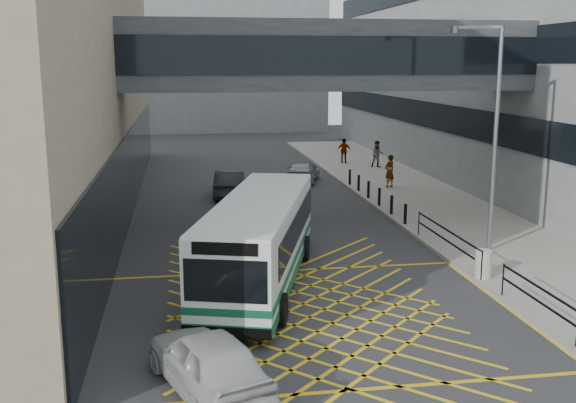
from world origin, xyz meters
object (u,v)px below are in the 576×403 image
car_white (208,360)px  pedestrian_b (378,154)px  car_silver (303,171)px  street_lamp (491,126)px  bus (260,238)px  car_dark (230,183)px  litter_bin (483,264)px  pedestrian_c (344,151)px  pedestrian_a (390,171)px

car_white → pedestrian_b: 32.77m
car_silver → street_lamp: size_ratio=0.51×
bus → pedestrian_b: bus is taller
car_silver → pedestrian_b: size_ratio=2.33×
car_silver → pedestrian_b: 7.01m
bus → car_dark: (0.11, 15.16, -0.84)m
car_white → litter_bin: 11.26m
car_dark → street_lamp: (8.74, -12.98, 4.20)m
car_silver → pedestrian_c: size_ratio=2.41×
car_dark → pedestrian_b: 13.22m
car_white → car_dark: size_ratio=0.99×
car_dark → street_lamp: size_ratio=0.55×
street_lamp → litter_bin: size_ratio=8.82×
pedestrian_a → pedestrian_b: (1.45, 7.32, -0.02)m
car_white → litter_bin: car_white is taller
street_lamp → pedestrian_c: 23.50m
pedestrian_b → pedestrian_c: bearing=130.1°
street_lamp → car_white: bearing=-117.8°
bus → pedestrian_b: 25.36m
street_lamp → pedestrian_b: bearing=106.1°
car_dark → car_white: bearing=91.7°
litter_bin → pedestrian_b: bearing=81.8°
litter_bin → car_dark: bearing=114.2°
bus → pedestrian_c: 26.92m
street_lamp → pedestrian_b: street_lamp is taller
bus → pedestrian_b: (10.79, 22.94, -0.49)m
litter_bin → pedestrian_a: (1.98, 16.61, 0.46)m
street_lamp → litter_bin: street_lamp is taller
car_white → street_lamp: street_lamp is taller
car_white → car_silver: car_white is taller
car_silver → pedestrian_a: bearing=159.1°
car_dark → pedestrian_b: bearing=-136.8°
car_white → pedestrian_c: bearing=-129.0°
street_lamp → pedestrian_a: (0.48, 13.44, -3.83)m
street_lamp → pedestrian_a: 13.98m
pedestrian_a → pedestrian_c: pedestrian_a is taller
street_lamp → litter_bin: (-1.50, -3.17, -4.29)m
car_dark → litter_bin: 17.70m
pedestrian_a → bus: bearing=29.3°
car_dark → pedestrian_c: size_ratio=2.63×
bus → litter_bin: (7.35, -0.99, -0.93)m
car_silver → pedestrian_b: bearing=-129.5°
car_dark → pedestrian_c: bearing=-124.1°
street_lamp → pedestrian_a: size_ratio=4.49×
car_silver → litter_bin: car_silver is taller
car_dark → pedestrian_a: pedestrian_a is taller
pedestrian_b → pedestrian_c: size_ratio=1.03×
street_lamp → car_silver: bearing=124.5°
street_lamp → pedestrian_c: size_ratio=4.76×
bus → car_dark: size_ratio=2.30×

